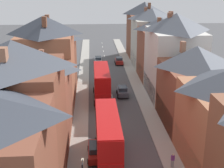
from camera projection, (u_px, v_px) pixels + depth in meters
pavement_left at (83, 92)px, 55.10m from camera, size 2.20×104.00×0.14m
pavement_right at (140, 91)px, 55.75m from camera, size 2.20×104.00×0.14m
centre_line_dashes at (112, 96)px, 53.55m from camera, size 0.14×97.80×0.01m
terrace_row_left at (28, 108)px, 33.00m from camera, size 8.00×55.64×14.14m
terrace_row_right at (182, 68)px, 47.11m from camera, size 8.00×81.67×14.07m
double_decker_bus_lead at (108, 137)px, 33.50m from camera, size 2.74×10.80×5.30m
double_decker_bus_mid_street at (102, 83)px, 51.15m from camera, size 2.74×10.80×5.30m
car_near_blue at (119, 61)px, 73.80m from camera, size 1.90×3.81×1.69m
car_near_silver at (96, 151)px, 34.69m from camera, size 1.90×4.46×1.67m
car_parked_left_a at (98, 60)px, 74.69m from camera, size 1.90×4.56×1.61m
car_parked_right_a at (122, 91)px, 53.40m from camera, size 1.90×3.96×1.70m
pedestrian_mid_left at (173, 160)px, 32.58m from camera, size 0.36×0.22×1.61m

